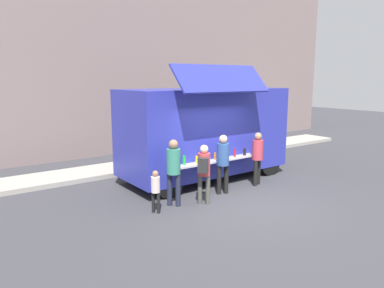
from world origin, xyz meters
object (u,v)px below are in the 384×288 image
at_px(food_truck_main, 205,130).
at_px(child_near_queue, 156,188).
at_px(customer_extra_browsing, 258,154).
at_px(customer_front_ordering, 223,159).
at_px(customer_mid_with_backpack, 204,168).
at_px(customer_rear_waiting, 174,167).
at_px(trash_bin, 247,141).

height_order(food_truck_main, child_near_queue, food_truck_main).
bearing_deg(food_truck_main, customer_extra_browsing, -62.29).
bearing_deg(customer_front_ordering, child_near_queue, 110.95).
xyz_separation_m(customer_mid_with_backpack, child_near_queue, (-1.34, 0.20, -0.33)).
bearing_deg(customer_rear_waiting, customer_front_ordering, -37.95).
bearing_deg(customer_mid_with_backpack, trash_bin, -9.36).
bearing_deg(customer_mid_with_backpack, customer_rear_waiting, 106.49).
xyz_separation_m(customer_mid_with_backpack, customer_rear_waiting, (-0.70, 0.37, 0.08)).
bearing_deg(customer_front_ordering, customer_rear_waiting, 107.02).
bearing_deg(child_near_queue, customer_extra_browsing, -28.49).
distance_m(food_truck_main, customer_rear_waiting, 2.84).
bearing_deg(customer_extra_browsing, customer_rear_waiting, 70.97).
bearing_deg(child_near_queue, trash_bin, -1.88).
relative_size(trash_bin, customer_mid_with_backpack, 0.64).
distance_m(customer_front_ordering, customer_rear_waiting, 1.68).
height_order(trash_bin, customer_front_ordering, customer_front_ordering).
bearing_deg(customer_front_ordering, customer_extra_browsing, -72.66).
distance_m(trash_bin, customer_front_ordering, 6.23).
xyz_separation_m(customer_front_ordering, child_near_queue, (-2.32, -0.19, -0.38)).
bearing_deg(child_near_queue, customer_front_ordering, -27.12).
xyz_separation_m(customer_rear_waiting, child_near_queue, (-0.64, -0.17, -0.41)).
bearing_deg(food_truck_main, trash_bin, 28.47).
bearing_deg(food_truck_main, customer_rear_waiting, -145.01).
distance_m(customer_mid_with_backpack, customer_rear_waiting, 0.79).
xyz_separation_m(food_truck_main, customer_extra_browsing, (0.83, -1.57, -0.62)).
xyz_separation_m(trash_bin, child_near_queue, (-7.14, -4.10, 0.13)).
bearing_deg(child_near_queue, food_truck_main, -0.34).
distance_m(trash_bin, customer_extra_browsing, 5.18).
height_order(customer_mid_with_backpack, child_near_queue, customer_mid_with_backpack).
relative_size(trash_bin, customer_rear_waiting, 0.58).
bearing_deg(trash_bin, customer_front_ordering, -140.95).
xyz_separation_m(customer_front_ordering, customer_extra_browsing, (1.43, 0.03, -0.04)).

